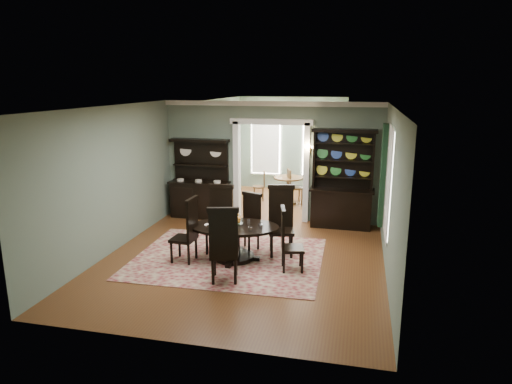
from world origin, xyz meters
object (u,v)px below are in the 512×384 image
dining_table (234,236)px  sideboard (200,190)px  parlor_table (288,186)px  welsh_dresser (342,192)px

dining_table → sideboard: (-1.67, 2.67, 0.23)m
sideboard → parlor_table: size_ratio=2.39×
dining_table → parlor_table: 4.50m
dining_table → sideboard: 3.16m
welsh_dresser → sideboard: bearing=-179.1°
welsh_dresser → dining_table: bearing=-125.3°
sideboard → welsh_dresser: (3.64, -0.02, 0.15)m
dining_table → welsh_dresser: bearing=45.7°
welsh_dresser → parlor_table: (-1.59, 1.83, -0.35)m
sideboard → dining_table: bearing=-57.1°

